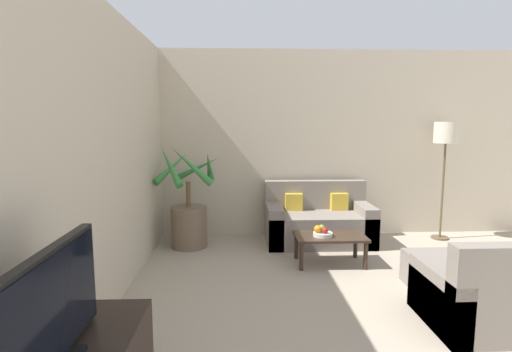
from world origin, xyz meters
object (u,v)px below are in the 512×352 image
object	(u,v)px
potted_palm	(189,214)
orange_fruit	(318,229)
apple_red	(325,230)
television	(49,313)
floor_lamp	(446,139)
sofa_loveseat	(318,222)
coffee_table	(330,239)
armchair	(482,297)
apple_green	(322,228)
ottoman	(437,271)
fruit_bowl	(323,234)

from	to	relation	value
potted_palm	orange_fruit	bearing A→B (deg)	-26.14
potted_palm	apple_red	size ratio (longest dim) A/B	19.97
television	floor_lamp	xyz separation A→B (m)	(3.69, 3.86, 0.55)
sofa_loveseat	floor_lamp	distance (m)	2.13
floor_lamp	orange_fruit	world-z (taller)	floor_lamp
potted_palm	sofa_loveseat	bearing A→B (deg)	4.10
potted_palm	coffee_table	world-z (taller)	potted_palm
potted_palm	armchair	xyz separation A→B (m)	(2.65, -2.24, -0.19)
apple_green	armchair	bearing A→B (deg)	-56.66
floor_lamp	orange_fruit	xyz separation A→B (m)	(-1.98, -1.01, -0.99)
television	ottoman	size ratio (longest dim) A/B	1.66
ottoman	sofa_loveseat	bearing A→B (deg)	119.77
floor_lamp	ottoman	world-z (taller)	floor_lamp
fruit_bowl	apple_red	size ratio (longest dim) A/B	3.22
potted_palm	fruit_bowl	xyz separation A→B (m)	(1.65, -0.77, -0.08)
television	sofa_loveseat	distance (m)	4.25
television	floor_lamp	size ratio (longest dim) A/B	0.56
television	ottoman	xyz separation A→B (m)	(2.79, 2.18, -0.71)
floor_lamp	ottoman	bearing A→B (deg)	-118.01
apple_red	armchair	bearing A→B (deg)	-55.36
fruit_bowl	coffee_table	bearing A→B (deg)	24.59
potted_palm	orange_fruit	size ratio (longest dim) A/B	15.98
television	potted_palm	distance (m)	3.66
sofa_loveseat	apple_red	world-z (taller)	sofa_loveseat
floor_lamp	fruit_bowl	size ratio (longest dim) A/B	7.41
orange_fruit	ottoman	bearing A→B (deg)	-31.69
sofa_loveseat	floor_lamp	world-z (taller)	floor_lamp
fruit_bowl	sofa_loveseat	bearing A→B (deg)	82.10
floor_lamp	apple_green	distance (m)	2.36
apple_red	ottoman	xyz separation A→B (m)	(1.01, -0.64, -0.26)
orange_fruit	ottoman	distance (m)	1.31
potted_palm	fruit_bowl	bearing A→B (deg)	-25.15
coffee_table	ottoman	xyz separation A→B (m)	(0.93, -0.72, -0.13)
fruit_bowl	armchair	size ratio (longest dim) A/B	0.27
coffee_table	apple_red	size ratio (longest dim) A/B	11.80
potted_palm	ottoman	bearing A→B (deg)	-28.47
orange_fruit	armchair	size ratio (longest dim) A/B	0.10
television	ottoman	bearing A→B (deg)	37.98
potted_palm	coffee_table	size ratio (longest dim) A/B	1.69
orange_fruit	ottoman	world-z (taller)	orange_fruit
sofa_loveseat	apple_red	distance (m)	0.96
sofa_loveseat	armchair	size ratio (longest dim) A/B	1.71
television	orange_fruit	bearing A→B (deg)	59.12
floor_lamp	apple_green	bearing A→B (deg)	-153.90
fruit_bowl	orange_fruit	xyz separation A→B (m)	(-0.06, -0.00, 0.07)
floor_lamp	coffee_table	xyz separation A→B (m)	(-1.82, -0.96, -1.13)
television	coffee_table	bearing A→B (deg)	57.29
potted_palm	sofa_loveseat	xyz separation A→B (m)	(1.77, 0.13, -0.17)
television	armchair	distance (m)	3.16
apple_green	armchair	distance (m)	1.83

